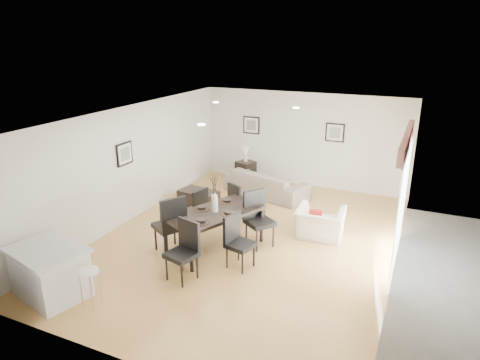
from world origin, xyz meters
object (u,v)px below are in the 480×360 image
at_px(dining_chair_wfar, 197,209).
at_px(dining_chair_efar, 257,215).
at_px(dining_chair_head, 185,247).
at_px(bar_stool, 89,275).
at_px(armchair, 320,223).
at_px(dining_chair_wnear, 171,222).
at_px(dining_chair_enear, 237,238).
at_px(coffee_table, 199,198).
at_px(dining_table, 215,215).
at_px(sofa, 266,183).
at_px(kitchen_island, 50,272).
at_px(dining_chair_foot, 238,202).
at_px(side_table, 246,172).

relative_size(dining_chair_wfar, dining_chair_efar, 0.91).
xyz_separation_m(dining_chair_head, bar_stool, (-0.92, -1.41, -0.03)).
bearing_deg(armchair, bar_stool, 51.65).
distance_m(dining_chair_wnear, dining_chair_enear, 1.40).
height_order(armchair, dining_chair_enear, dining_chair_enear).
height_order(dining_chair_wnear, coffee_table, dining_chair_wnear).
relative_size(dining_table, dining_chair_efar, 1.90).
distance_m(sofa, coffee_table, 1.93).
height_order(dining_chair_efar, kitchen_island, dining_chair_efar).
bearing_deg(dining_chair_enear, bar_stool, 156.73).
bearing_deg(dining_chair_foot, side_table, -41.22).
height_order(dining_chair_enear, kitchen_island, dining_chair_enear).
distance_m(armchair, dining_table, 2.35).
relative_size(dining_chair_foot, side_table, 1.61).
bearing_deg(dining_chair_wnear, dining_chair_wfar, -149.51).
distance_m(side_table, kitchen_island, 6.82).
bearing_deg(sofa, armchair, 151.27).
height_order(dining_chair_enear, bar_stool, dining_chair_enear).
distance_m(dining_chair_head, dining_chair_foot, 2.46).
bearing_deg(dining_chair_efar, dining_chair_foot, 82.75).
bearing_deg(dining_chair_enear, dining_table, 69.16).
relative_size(armchair, coffee_table, 1.02).
xyz_separation_m(dining_chair_enear, side_table, (-1.82, 4.63, -0.27)).
distance_m(dining_chair_head, bar_stool, 1.68).
bearing_deg(dining_chair_head, coffee_table, 129.34).
relative_size(armchair, dining_chair_foot, 0.99).
bearing_deg(dining_chair_foot, dining_chair_wfar, 77.69).
relative_size(dining_chair_foot, coffee_table, 1.03).
bearing_deg(dining_chair_wnear, kitchen_island, 3.43).
distance_m(dining_chair_wnear, dining_chair_wfar, 1.02).
relative_size(dining_chair_efar, kitchen_island, 0.81).
distance_m(sofa, dining_chair_enear, 3.91).
distance_m(dining_table, dining_chair_wnear, 0.89).
relative_size(armchair, bar_stool, 1.47).
height_order(dining_chair_efar, coffee_table, dining_chair_efar).
distance_m(dining_chair_wfar, bar_stool, 3.11).
relative_size(dining_chair_head, side_table, 1.74).
distance_m(dining_chair_wnear, bar_stool, 2.10).
height_order(dining_chair_head, kitchen_island, dining_chair_head).
xyz_separation_m(sofa, dining_chair_wnear, (-0.53, -3.88, 0.35)).
height_order(sofa, dining_chair_wnear, dining_chair_wnear).
bearing_deg(dining_chair_foot, dining_chair_enear, 141.94).
relative_size(dining_table, coffee_table, 2.24).
relative_size(dining_chair_enear, kitchen_island, 0.72).
bearing_deg(sofa, dining_chair_efar, 122.56).
height_order(dining_chair_foot, kitchen_island, dining_chair_foot).
bearing_deg(side_table, dining_chair_efar, -63.11).
distance_m(dining_table, dining_chair_enear, 0.86).
xyz_separation_m(armchair, dining_chair_foot, (-1.88, -0.16, 0.24)).
bearing_deg(dining_table, dining_chair_efar, 61.35).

